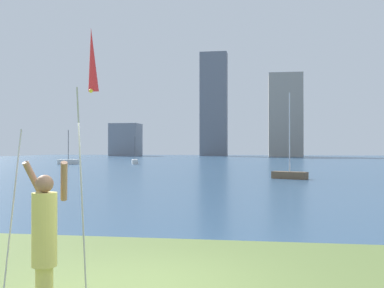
% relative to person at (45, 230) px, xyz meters
% --- Properties ---
extents(ground, '(120.00, 138.00, 0.12)m').
position_rel_person_xyz_m(ground, '(1.35, 51.67, -1.02)').
color(ground, '#5B7038').
extents(person, '(0.72, 0.53, 1.96)m').
position_rel_person_xyz_m(person, '(0.00, 0.00, 0.00)').
color(person, '#D8CC66').
rests_on(person, ground).
extents(kite_flag_right, '(0.16, 0.73, 3.98)m').
position_rel_person_xyz_m(kite_flag_right, '(0.54, 0.44, 2.40)').
color(kite_flag_right, '#B2B2B7').
rests_on(kite_flag_right, ground).
extents(sailboat_3, '(2.78, 1.81, 4.38)m').
position_rel_person_xyz_m(sailboat_3, '(-21.16, 48.57, -0.62)').
color(sailboat_3, silver).
rests_on(sailboat_3, ground).
extents(sailboat_5, '(2.49, 1.77, 5.92)m').
position_rel_person_xyz_m(sailboat_5, '(5.00, 25.68, -0.63)').
color(sailboat_5, brown).
rests_on(sailboat_5, ground).
extents(sailboat_6, '(1.34, 2.19, 3.57)m').
position_rel_person_xyz_m(sailboat_6, '(-13.08, 50.81, -0.64)').
color(sailboat_6, silver).
rests_on(sailboat_6, ground).
extents(skyline_tower_0, '(7.16, 6.41, 8.20)m').
position_rel_person_xyz_m(skyline_tower_0, '(-31.13, 105.91, 3.13)').
color(skyline_tower_0, gray).
rests_on(skyline_tower_0, ground).
extents(skyline_tower_1, '(6.81, 3.65, 26.20)m').
position_rel_person_xyz_m(skyline_tower_1, '(-8.87, 108.74, 12.14)').
color(skyline_tower_1, slate).
rests_on(skyline_tower_1, ground).
extents(skyline_tower_2, '(7.84, 7.09, 19.56)m').
position_rel_person_xyz_m(skyline_tower_2, '(8.71, 104.20, 8.82)').
color(skyline_tower_2, gray).
rests_on(skyline_tower_2, ground).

